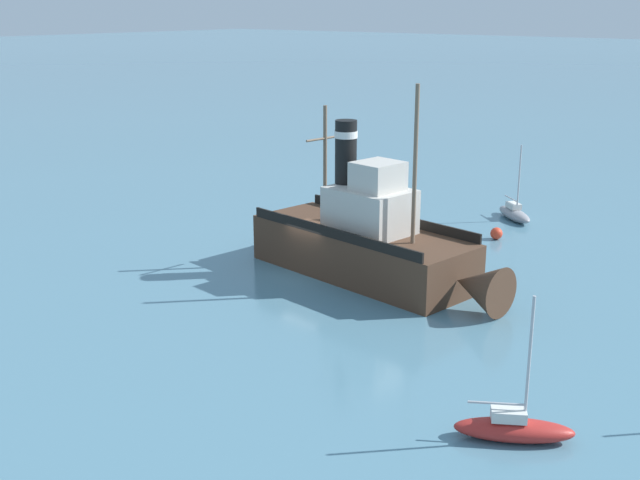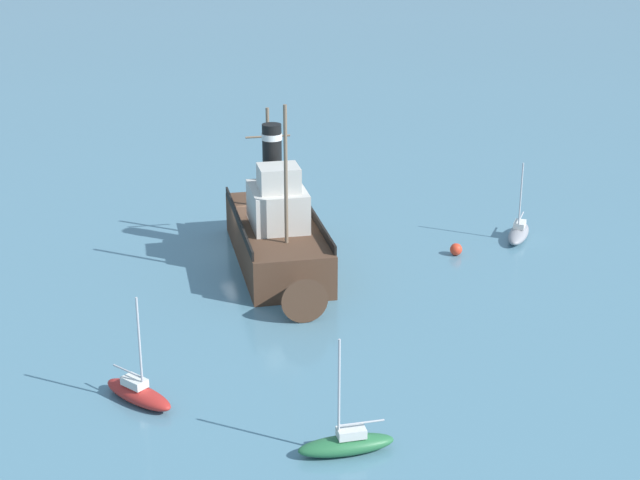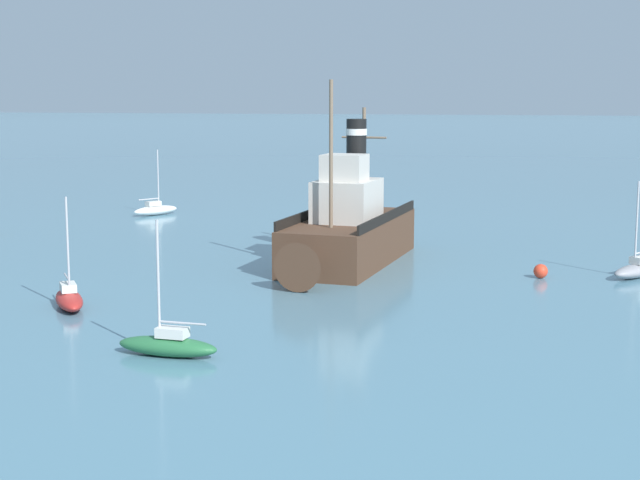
{
  "view_description": "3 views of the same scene",
  "coord_description": "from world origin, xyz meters",
  "px_view_note": "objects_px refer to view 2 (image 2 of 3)",
  "views": [
    {
      "loc": [
        30.28,
        25.09,
        13.35
      ],
      "look_at": [
        -0.27,
        0.42,
        1.75
      ],
      "focal_mm": 45.0,
      "sensor_mm": 36.0,
      "label": 1
    },
    {
      "loc": [
        13.42,
        52.44,
        20.89
      ],
      "look_at": [
        -3.03,
        4.97,
        2.09
      ],
      "focal_mm": 55.0,
      "sensor_mm": 36.0,
      "label": 2
    },
    {
      "loc": [
        -10.16,
        54.37,
        9.48
      ],
      "look_at": [
        -0.12,
        4.29,
        1.54
      ],
      "focal_mm": 55.0,
      "sensor_mm": 36.0,
      "label": 3
    }
  ],
  "objects_px": {
    "old_tugboat": "(279,236)",
    "sailboat_grey": "(519,232)",
    "mooring_buoy": "(456,249)",
    "sailboat_green": "(347,443)",
    "sailboat_red": "(138,393)"
  },
  "relations": [
    {
      "from": "old_tugboat",
      "to": "sailboat_grey",
      "type": "distance_m",
      "value": 15.16
    },
    {
      "from": "mooring_buoy",
      "to": "sailboat_green",
      "type": "bearing_deg",
      "value": 52.53
    },
    {
      "from": "old_tugboat",
      "to": "mooring_buoy",
      "type": "distance_m",
      "value": 10.52
    },
    {
      "from": "sailboat_grey",
      "to": "mooring_buoy",
      "type": "distance_m",
      "value": 4.97
    },
    {
      "from": "old_tugboat",
      "to": "sailboat_red",
      "type": "relative_size",
      "value": 3.0
    },
    {
      "from": "sailboat_green",
      "to": "mooring_buoy",
      "type": "bearing_deg",
      "value": -127.47
    },
    {
      "from": "sailboat_green",
      "to": "sailboat_red",
      "type": "distance_m",
      "value": 9.51
    },
    {
      "from": "old_tugboat",
      "to": "sailboat_green",
      "type": "distance_m",
      "value": 19.57
    },
    {
      "from": "old_tugboat",
      "to": "sailboat_grey",
      "type": "relative_size",
      "value": 3.0
    },
    {
      "from": "sailboat_green",
      "to": "sailboat_grey",
      "type": "distance_m",
      "value": 26.07
    },
    {
      "from": "sailboat_grey",
      "to": "sailboat_red",
      "type": "bearing_deg",
      "value": 25.76
    },
    {
      "from": "old_tugboat",
      "to": "mooring_buoy",
      "type": "bearing_deg",
      "value": 170.01
    },
    {
      "from": "sailboat_red",
      "to": "old_tugboat",
      "type": "bearing_deg",
      "value": -128.26
    },
    {
      "from": "sailboat_grey",
      "to": "old_tugboat",
      "type": "bearing_deg",
      "value": -2.33
    },
    {
      "from": "old_tugboat",
      "to": "sailboat_green",
      "type": "bearing_deg",
      "value": 80.77
    }
  ]
}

